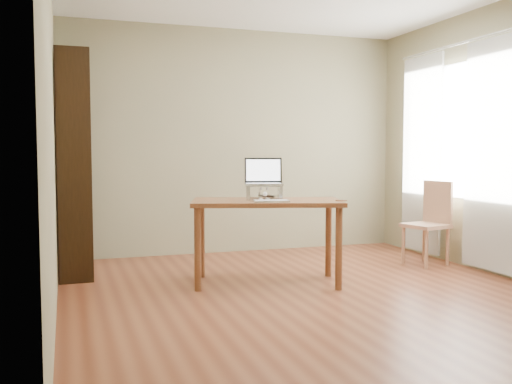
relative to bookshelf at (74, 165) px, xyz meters
name	(u,v)px	position (x,y,z in m)	size (l,w,h in m)	color
room	(320,136)	(1.86, -1.54, 0.25)	(4.04, 4.54, 2.64)	brown
bookshelf	(74,165)	(0.00, 0.00, 0.00)	(0.30, 0.90, 2.10)	black
curtains	(453,153)	(3.75, -0.75, 0.12)	(0.03, 1.90, 2.25)	white
desk	(267,212)	(1.62, -0.97, -0.41)	(1.45, 1.01, 0.75)	brown
laptop_stand	(264,190)	(1.62, -0.89, -0.22)	(0.32, 0.25, 0.13)	silver
laptop	(262,178)	(1.62, -0.83, -0.11)	(0.40, 0.38, 0.24)	silver
keyboard	(271,201)	(1.58, -1.19, -0.29)	(0.33, 0.19, 0.02)	silver
coaster	(341,201)	(2.20, -1.26, -0.30)	(0.10, 0.10, 0.01)	brown
cat	(259,193)	(1.58, -0.86, -0.24)	(0.23, 0.47, 0.13)	#494239
chair	(431,220)	(3.53, -0.72, -0.58)	(0.46, 0.46, 0.87)	tan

